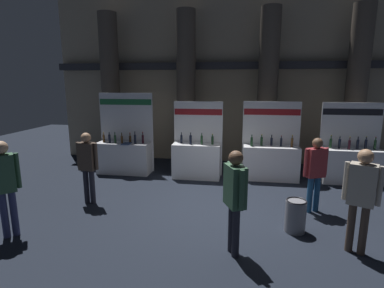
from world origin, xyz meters
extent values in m
plane|color=black|center=(0.00, 0.00, 0.00)|extent=(24.71, 24.71, 0.00)
cube|color=tan|center=(0.00, 4.48, 3.10)|extent=(12.36, 0.25, 6.19)
cube|color=#2D2D33|center=(0.00, 4.18, 3.41)|extent=(12.36, 0.20, 0.24)
cylinder|color=#51473D|center=(-4.02, 3.67, 2.57)|extent=(0.64, 0.64, 5.15)
cylinder|color=#51473D|center=(-1.34, 3.67, 2.57)|extent=(0.64, 0.64, 5.15)
cylinder|color=#51473D|center=(1.34, 3.67, 2.57)|extent=(0.64, 0.64, 5.15)
cylinder|color=#51473D|center=(4.02, 3.67, 2.57)|extent=(0.64, 0.64, 5.15)
cube|color=white|center=(-3.11, 2.34, 0.49)|extent=(1.67, 0.60, 0.99)
cube|color=white|center=(-3.11, 2.68, 1.26)|extent=(1.75, 0.04, 2.52)
cube|color=#1E6638|center=(-3.11, 2.66, 2.24)|extent=(1.70, 0.01, 0.18)
cylinder|color=#472D14|center=(-3.75, 2.33, 1.10)|extent=(0.07, 0.07, 0.23)
cylinder|color=#472D14|center=(-3.75, 2.33, 1.25)|extent=(0.03, 0.03, 0.07)
cylinder|color=gold|center=(-3.75, 2.33, 1.30)|extent=(0.03, 0.03, 0.02)
cylinder|color=black|center=(-3.53, 2.26, 1.12)|extent=(0.08, 0.08, 0.26)
cylinder|color=black|center=(-3.53, 2.26, 1.28)|extent=(0.03, 0.03, 0.06)
cylinder|color=black|center=(-3.53, 2.26, 1.32)|extent=(0.03, 0.03, 0.02)
cylinder|color=#19381E|center=(-3.34, 2.25, 1.11)|extent=(0.07, 0.07, 0.24)
cylinder|color=#19381E|center=(-3.34, 2.25, 1.27)|extent=(0.03, 0.03, 0.09)
cylinder|color=black|center=(-3.34, 2.25, 1.33)|extent=(0.03, 0.03, 0.02)
cylinder|color=#472D14|center=(-3.12, 2.26, 1.10)|extent=(0.07, 0.07, 0.23)
cylinder|color=#472D14|center=(-3.12, 2.26, 1.26)|extent=(0.03, 0.03, 0.09)
cylinder|color=black|center=(-3.12, 2.26, 1.31)|extent=(0.03, 0.03, 0.02)
cylinder|color=#472D14|center=(-2.89, 2.37, 1.10)|extent=(0.07, 0.07, 0.22)
cylinder|color=#472D14|center=(-2.89, 2.37, 1.25)|extent=(0.03, 0.03, 0.08)
cylinder|color=red|center=(-2.89, 2.37, 1.30)|extent=(0.03, 0.03, 0.02)
cylinder|color=black|center=(-2.69, 2.25, 1.13)|extent=(0.07, 0.07, 0.28)
cylinder|color=black|center=(-2.69, 2.25, 1.31)|extent=(0.03, 0.03, 0.09)
cylinder|color=black|center=(-2.69, 2.25, 1.36)|extent=(0.03, 0.03, 0.02)
cylinder|color=black|center=(-2.47, 2.34, 1.12)|extent=(0.07, 0.07, 0.26)
cylinder|color=black|center=(-2.47, 2.34, 1.29)|extent=(0.03, 0.03, 0.08)
cylinder|color=red|center=(-2.47, 2.34, 1.34)|extent=(0.03, 0.03, 0.02)
cube|color=#334772|center=(-2.94, 2.16, 1.00)|extent=(0.26, 0.36, 0.02)
cube|color=white|center=(-0.77, 2.23, 0.52)|extent=(1.42, 0.60, 1.04)
cube|color=white|center=(-0.77, 2.57, 1.14)|extent=(1.49, 0.04, 2.28)
cube|color=maroon|center=(-0.77, 2.55, 1.97)|extent=(1.45, 0.01, 0.18)
cylinder|color=black|center=(-1.25, 2.30, 1.16)|extent=(0.07, 0.07, 0.24)
cylinder|color=black|center=(-1.25, 2.30, 1.32)|extent=(0.03, 0.03, 0.07)
cylinder|color=black|center=(-1.25, 2.30, 1.36)|extent=(0.03, 0.03, 0.02)
cylinder|color=black|center=(-0.94, 2.14, 1.18)|extent=(0.08, 0.08, 0.27)
cylinder|color=black|center=(-0.94, 2.14, 1.35)|extent=(0.03, 0.03, 0.07)
cylinder|color=black|center=(-0.94, 2.14, 1.39)|extent=(0.03, 0.03, 0.02)
cylinder|color=#19381E|center=(-0.62, 2.17, 1.18)|extent=(0.07, 0.07, 0.26)
cylinder|color=#19381E|center=(-0.62, 2.17, 1.34)|extent=(0.03, 0.03, 0.07)
cylinder|color=black|center=(-0.62, 2.17, 1.38)|extent=(0.03, 0.03, 0.02)
cylinder|color=#19381E|center=(-0.30, 2.24, 1.16)|extent=(0.07, 0.07, 0.23)
cylinder|color=#19381E|center=(-0.30, 2.24, 1.31)|extent=(0.03, 0.03, 0.06)
cylinder|color=gold|center=(-0.30, 2.24, 1.35)|extent=(0.03, 0.03, 0.02)
cube|color=white|center=(1.42, 2.40, 0.50)|extent=(1.60, 0.60, 1.01)
cube|color=white|center=(1.42, 2.74, 1.15)|extent=(1.68, 0.04, 2.29)
cube|color=maroon|center=(1.42, 2.72, 1.98)|extent=(1.64, 0.01, 0.18)
cylinder|color=#19381E|center=(0.84, 2.32, 1.14)|extent=(0.07, 0.07, 0.26)
cylinder|color=#19381E|center=(0.84, 2.32, 1.30)|extent=(0.03, 0.03, 0.06)
cylinder|color=black|center=(0.84, 2.32, 1.34)|extent=(0.03, 0.03, 0.02)
cylinder|color=#19381E|center=(1.13, 2.46, 1.13)|extent=(0.07, 0.07, 0.25)
cylinder|color=#19381E|center=(1.13, 2.46, 1.29)|extent=(0.03, 0.03, 0.06)
cylinder|color=gold|center=(1.13, 2.46, 1.33)|extent=(0.03, 0.03, 0.02)
cylinder|color=black|center=(1.42, 2.47, 1.13)|extent=(0.07, 0.07, 0.24)
cylinder|color=black|center=(1.42, 2.47, 1.28)|extent=(0.03, 0.03, 0.07)
cylinder|color=black|center=(1.42, 2.47, 1.33)|extent=(0.03, 0.03, 0.02)
cylinder|color=black|center=(1.69, 2.45, 1.13)|extent=(0.06, 0.06, 0.24)
cylinder|color=black|center=(1.69, 2.45, 1.28)|extent=(0.03, 0.03, 0.06)
cylinder|color=red|center=(1.69, 2.45, 1.31)|extent=(0.03, 0.03, 0.02)
cylinder|color=#472D14|center=(1.99, 2.38, 1.14)|extent=(0.07, 0.07, 0.26)
cylinder|color=#472D14|center=(1.99, 2.38, 1.31)|extent=(0.03, 0.03, 0.07)
cylinder|color=gold|center=(1.99, 2.38, 1.35)|extent=(0.03, 0.03, 0.02)
cube|color=white|center=(3.67, 2.44, 0.49)|extent=(1.58, 0.60, 0.99)
cube|color=white|center=(3.67, 2.78, 1.14)|extent=(1.66, 0.04, 2.28)
cube|color=black|center=(3.67, 2.76, 2.01)|extent=(1.61, 0.01, 0.18)
cylinder|color=#19381E|center=(3.07, 2.49, 1.13)|extent=(0.07, 0.07, 0.28)
cylinder|color=#19381E|center=(3.07, 2.49, 1.31)|extent=(0.03, 0.03, 0.09)
cylinder|color=gold|center=(3.07, 2.49, 1.36)|extent=(0.03, 0.03, 0.02)
cylinder|color=black|center=(3.32, 2.51, 1.12)|extent=(0.07, 0.07, 0.27)
cylinder|color=black|center=(3.32, 2.51, 1.29)|extent=(0.03, 0.03, 0.06)
cylinder|color=black|center=(3.32, 2.51, 1.33)|extent=(0.03, 0.03, 0.02)
cylinder|color=black|center=(3.54, 2.39, 1.12)|extent=(0.07, 0.07, 0.27)
cylinder|color=black|center=(3.54, 2.39, 1.30)|extent=(0.03, 0.03, 0.08)
cylinder|color=gold|center=(3.54, 2.39, 1.35)|extent=(0.03, 0.03, 0.02)
cylinder|color=black|center=(3.79, 2.49, 1.12)|extent=(0.07, 0.07, 0.26)
cylinder|color=black|center=(3.79, 2.49, 1.29)|extent=(0.03, 0.03, 0.07)
cylinder|color=black|center=(3.79, 2.49, 1.34)|extent=(0.03, 0.03, 0.02)
cylinder|color=black|center=(4.02, 2.51, 1.13)|extent=(0.07, 0.07, 0.27)
cylinder|color=black|center=(4.02, 2.51, 1.30)|extent=(0.03, 0.03, 0.07)
cylinder|color=gold|center=(4.02, 2.51, 1.35)|extent=(0.03, 0.03, 0.02)
cylinder|color=#19381E|center=(4.25, 2.50, 1.12)|extent=(0.07, 0.07, 0.27)
cylinder|color=#19381E|center=(4.25, 2.50, 1.29)|extent=(0.03, 0.03, 0.08)
cylinder|color=red|center=(4.25, 2.50, 1.34)|extent=(0.03, 0.03, 0.02)
cylinder|color=slate|center=(1.58, -0.82, 0.31)|extent=(0.39, 0.39, 0.62)
torus|color=black|center=(1.58, -0.82, 0.63)|extent=(0.38, 0.38, 0.02)
cylinder|color=#23232D|center=(0.45, -1.86, 0.43)|extent=(0.12, 0.12, 0.86)
cylinder|color=#23232D|center=(0.38, -1.70, 0.43)|extent=(0.12, 0.12, 0.86)
cube|color=#33563D|center=(0.42, -1.78, 1.20)|extent=(0.40, 0.48, 0.68)
sphere|color=brown|center=(0.42, -1.78, 1.67)|extent=(0.24, 0.24, 0.24)
cylinder|color=#33563D|center=(0.52, -2.01, 1.22)|extent=(0.08, 0.08, 0.65)
cylinder|color=#33563D|center=(0.31, -1.55, 1.22)|extent=(0.08, 0.08, 0.65)
cylinder|color=navy|center=(-3.66, -1.77, 0.44)|extent=(0.12, 0.12, 0.88)
cylinder|color=navy|center=(-3.77, -1.88, 0.44)|extent=(0.12, 0.12, 0.88)
cube|color=#33563D|center=(-3.72, -1.83, 1.23)|extent=(0.42, 0.42, 0.70)
sphere|color=tan|center=(-3.72, -1.83, 1.70)|extent=(0.24, 0.24, 0.24)
cylinder|color=#33563D|center=(-3.55, -1.68, 1.25)|extent=(0.08, 0.08, 0.66)
cylinder|color=#47382D|center=(2.37, -1.38, 0.43)|extent=(0.12, 0.12, 0.87)
cylinder|color=#47382D|center=(2.54, -1.46, 0.43)|extent=(0.12, 0.12, 0.87)
cube|color=#ADA393|center=(2.46, -1.42, 1.21)|extent=(0.47, 0.40, 0.69)
sphere|color=tan|center=(2.46, -1.42, 1.68)|extent=(0.24, 0.24, 0.24)
cylinder|color=#ADA393|center=(2.24, -1.31, 1.23)|extent=(0.08, 0.08, 0.65)
cylinder|color=#ADA393|center=(2.68, -1.53, 1.23)|extent=(0.08, 0.08, 0.65)
cylinder|color=navy|center=(2.05, 0.16, 0.40)|extent=(0.12, 0.12, 0.81)
cylinder|color=navy|center=(2.21, 0.23, 0.40)|extent=(0.12, 0.12, 0.81)
cube|color=maroon|center=(2.13, 0.20, 1.13)|extent=(0.46, 0.35, 0.64)
sphere|color=brown|center=(2.13, 0.20, 1.57)|extent=(0.22, 0.22, 0.22)
cylinder|color=maroon|center=(1.90, 0.09, 1.14)|extent=(0.08, 0.08, 0.61)
cylinder|color=maroon|center=(2.36, 0.30, 1.14)|extent=(0.08, 0.08, 0.61)
cylinder|color=#23232D|center=(-2.93, -0.13, 0.41)|extent=(0.12, 0.12, 0.82)
cylinder|color=#23232D|center=(-3.10, -0.10, 0.41)|extent=(0.12, 0.12, 0.82)
cube|color=#47382D|center=(-3.02, -0.12, 1.15)|extent=(0.42, 0.26, 0.65)
sphere|color=tan|center=(-3.02, -0.12, 1.60)|extent=(0.23, 0.23, 0.23)
cylinder|color=#47382D|center=(-2.78, -0.15, 1.17)|extent=(0.08, 0.08, 0.62)
cylinder|color=#47382D|center=(-3.26, -0.08, 1.17)|extent=(0.08, 0.08, 0.62)
camera|label=1|loc=(0.43, -6.41, 2.83)|focal=27.95mm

